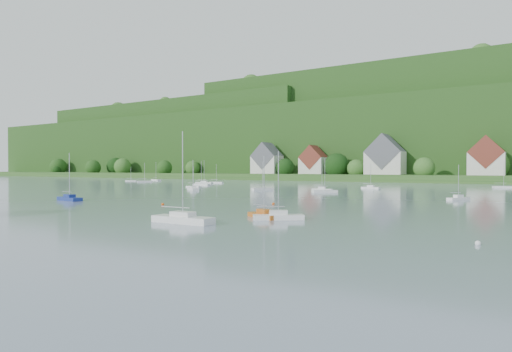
% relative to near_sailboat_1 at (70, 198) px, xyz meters
% --- Properties ---
extents(far_shore_strip, '(600.00, 60.00, 3.00)m').
position_rel_near_sailboat_1_xyz_m(far_shore_strip, '(10.15, 158.70, 1.05)').
color(far_shore_strip, '#29531F').
rests_on(far_shore_strip, ground).
extents(forested_ridge, '(620.00, 181.22, 69.89)m').
position_rel_near_sailboat_1_xyz_m(forested_ridge, '(10.54, 227.27, 22.44)').
color(forested_ridge, '#183F14').
rests_on(forested_ridge, ground).
extents(village_building_0, '(14.00, 10.40, 16.00)m').
position_rel_near_sailboat_1_xyz_m(village_building_0, '(-44.85, 145.70, 9.07)').
color(village_building_0, silver).
rests_on(village_building_0, far_shore_strip).
extents(village_building_1, '(12.00, 9.36, 14.00)m').
position_rel_near_sailboat_1_xyz_m(village_building_1, '(-19.85, 147.70, 8.31)').
color(village_building_1, silver).
rests_on(village_building_1, far_shore_strip).
extents(village_building_2, '(16.00, 11.44, 18.00)m').
position_rel_near_sailboat_1_xyz_m(village_building_2, '(15.15, 146.70, 9.83)').
color(village_building_2, silver).
rests_on(village_building_2, far_shore_strip).
extents(village_building_3, '(13.00, 10.40, 15.50)m').
position_rel_near_sailboat_1_xyz_m(village_building_3, '(55.15, 144.70, 8.98)').
color(village_building_3, silver).
rests_on(village_building_3, far_shore_strip).
extents(near_sailboat_1, '(6.42, 2.74, 8.40)m').
position_rel_near_sailboat_1_xyz_m(near_sailboat_1, '(0.00, 0.00, 0.00)').
color(near_sailboat_1, navy).
rests_on(near_sailboat_1, ground).
extents(near_sailboat_3, '(5.47, 4.52, 7.56)m').
position_rel_near_sailboat_1_xyz_m(near_sailboat_3, '(45.15, -5.79, -0.02)').
color(near_sailboat_3, white).
rests_on(near_sailboat_3, ground).
extents(near_sailboat_4, '(7.07, 2.04, 9.51)m').
position_rel_near_sailboat_1_xyz_m(near_sailboat_4, '(38.16, -13.67, 0.03)').
color(near_sailboat_4, white).
rests_on(near_sailboat_4, ground).
extents(near_sailboat_5, '(5.31, 3.82, 7.09)m').
position_rel_near_sailboat_1_xyz_m(near_sailboat_5, '(42.97, -5.24, -0.04)').
color(near_sailboat_5, '#BF5E19').
rests_on(near_sailboat_5, ground).
extents(mooring_buoy_2, '(0.42, 0.42, 0.42)m').
position_rel_near_sailboat_1_xyz_m(mooring_buoy_2, '(34.73, 11.52, -0.45)').
color(mooring_buoy_2, '#EE570F').
rests_on(mooring_buoy_2, ground).
extents(mooring_buoy_3, '(0.47, 0.47, 0.47)m').
position_rel_near_sailboat_1_xyz_m(mooring_buoy_3, '(20.77, 1.54, -0.45)').
color(mooring_buoy_3, '#EE570F').
rests_on(mooring_buoy_3, ground).
extents(mooring_buoy_4, '(0.42, 0.42, 0.42)m').
position_rel_near_sailboat_1_xyz_m(mooring_buoy_4, '(65.47, -12.06, -0.45)').
color(mooring_buoy_4, white).
rests_on(mooring_buoy_4, ground).
extents(far_sailboat_cluster, '(198.91, 69.03, 8.71)m').
position_rel_near_sailboat_1_xyz_m(far_sailboat_cluster, '(11.00, 72.35, -0.08)').
color(far_sailboat_cluster, white).
rests_on(far_sailboat_cluster, ground).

